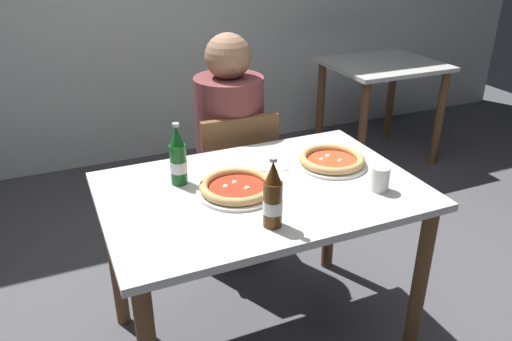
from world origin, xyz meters
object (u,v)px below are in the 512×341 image
(dining_table_main, at_px, (261,213))
(beer_bottle_left, at_px, (178,159))
(diner_seated, at_px, (230,157))
(beer_bottle_center, at_px, (273,198))
(paper_cup, at_px, (380,179))
(dining_table_background, at_px, (381,83))
(napkin_with_cutlery, at_px, (265,162))
(pizza_marinara_far, at_px, (332,160))
(pizza_margherita_near, at_px, (237,188))
(chair_behind_table, at_px, (234,179))

(dining_table_main, height_order, beer_bottle_left, beer_bottle_left)
(diner_seated, distance_m, beer_bottle_left, 0.69)
(diner_seated, bearing_deg, beer_bottle_left, -128.49)
(beer_bottle_center, height_order, paper_cup, beer_bottle_center)
(dining_table_background, bearing_deg, napkin_with_cutlery, -140.78)
(pizza_marinara_far, distance_m, beer_bottle_left, 0.64)
(pizza_margherita_near, bearing_deg, beer_bottle_center, -84.98)
(dining_table_main, bearing_deg, pizza_marinara_far, 10.99)
(chair_behind_table, relative_size, diner_seated, 0.70)
(dining_table_background, bearing_deg, diner_seated, -152.55)
(pizza_margherita_near, xyz_separation_m, napkin_with_cutlery, (0.20, 0.20, -0.02))
(chair_behind_table, bearing_deg, pizza_margherita_near, 72.46)
(pizza_marinara_far, height_order, paper_cup, paper_cup)
(chair_behind_table, xyz_separation_m, beer_bottle_center, (-0.20, -0.87, 0.37))
(dining_table_background, distance_m, beer_bottle_left, 2.31)
(dining_table_background, bearing_deg, pizza_margherita_near, -140.07)
(beer_bottle_left, bearing_deg, paper_cup, -27.71)
(paper_cup, bearing_deg, pizza_margherita_near, 158.96)
(dining_table_main, xyz_separation_m, beer_bottle_center, (-0.08, -0.26, 0.22))
(dining_table_main, bearing_deg, napkin_with_cutlery, 62.24)
(dining_table_background, height_order, beer_bottle_center, beer_bottle_center)
(pizza_marinara_far, bearing_deg, beer_bottle_center, -142.38)
(diner_seated, relative_size, paper_cup, 12.73)
(pizza_margherita_near, relative_size, pizza_marinara_far, 1.04)
(beer_bottle_left, bearing_deg, diner_seated, 51.51)
(dining_table_main, height_order, paper_cup, paper_cup)
(pizza_marinara_far, bearing_deg, beer_bottle_left, 171.59)
(dining_table_main, height_order, napkin_with_cutlery, napkin_with_cutlery)
(dining_table_background, distance_m, pizza_marinara_far, 1.88)
(dining_table_background, relative_size, pizza_marinara_far, 2.72)
(chair_behind_table, relative_size, pizza_margherita_near, 2.78)
(beer_bottle_left, bearing_deg, chair_behind_table, 48.70)
(beer_bottle_center, bearing_deg, beer_bottle_left, 115.27)
(chair_behind_table, xyz_separation_m, pizza_margherita_near, (-0.22, -0.61, 0.29))
(beer_bottle_left, height_order, napkin_with_cutlery, beer_bottle_left)
(pizza_margherita_near, xyz_separation_m, pizza_marinara_far, (0.45, 0.07, 0.00))
(beer_bottle_left, bearing_deg, beer_bottle_center, -64.73)
(pizza_margherita_near, bearing_deg, pizza_marinara_far, 8.86)
(beer_bottle_center, bearing_deg, napkin_with_cutlery, 68.54)
(pizza_marinara_far, xyz_separation_m, napkin_with_cutlery, (-0.25, 0.13, -0.02))
(pizza_margherita_near, distance_m, beer_bottle_left, 0.25)
(diner_seated, distance_m, pizza_marinara_far, 0.66)
(dining_table_background, xyz_separation_m, paper_cup, (-1.23, -1.63, 0.21))
(dining_table_main, distance_m, beer_bottle_left, 0.39)
(pizza_margherita_near, relative_size, beer_bottle_left, 1.24)
(beer_bottle_center, bearing_deg, diner_seated, 77.88)
(chair_behind_table, bearing_deg, dining_table_background, -149.03)
(diner_seated, xyz_separation_m, pizza_marinara_far, (0.23, -0.59, 0.19))
(dining_table_main, relative_size, paper_cup, 12.63)
(diner_seated, xyz_separation_m, beer_bottle_left, (-0.40, -0.50, 0.27))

